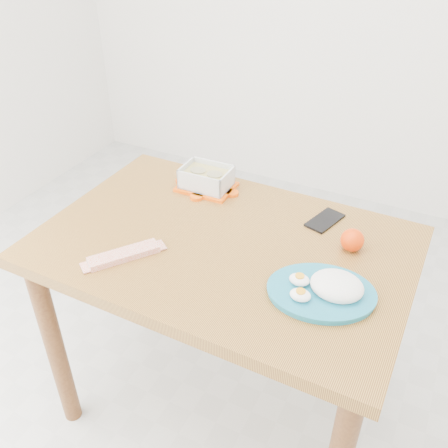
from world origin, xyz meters
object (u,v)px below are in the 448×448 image
at_px(rice_plate, 326,288).
at_px(smartphone, 325,220).
at_px(food_container, 206,179).
at_px(orange_fruit, 352,240).
at_px(dining_table, 224,272).

bearing_deg(rice_plate, smartphone, 90.71).
bearing_deg(rice_plate, food_container, 130.61).
bearing_deg(orange_fruit, dining_table, -159.70).
xyz_separation_m(orange_fruit, rice_plate, (-0.01, -0.21, -0.01)).
height_order(dining_table, rice_plate, rice_plate).
bearing_deg(rice_plate, orange_fruit, 71.34).
height_order(food_container, smartphone, food_container).
distance_m(dining_table, rice_plate, 0.37).
bearing_deg(orange_fruit, smartphone, 135.89).
relative_size(orange_fruit, rice_plate, 0.20).
xyz_separation_m(dining_table, food_container, (-0.19, 0.24, 0.15)).
height_order(dining_table, orange_fruit, orange_fruit).
distance_m(dining_table, food_container, 0.34).
distance_m(food_container, smartphone, 0.42).
bearing_deg(food_container, dining_table, -53.40).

